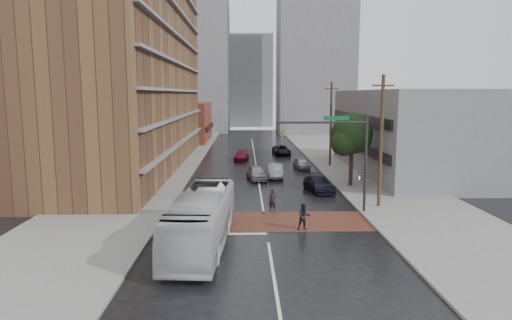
{
  "coord_description": "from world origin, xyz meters",
  "views": [
    {
      "loc": [
        -1.34,
        -29.56,
        8.58
      ],
      "look_at": [
        -0.49,
        5.49,
        3.5
      ],
      "focal_mm": 32.0,
      "sensor_mm": 36.0,
      "label": 1
    }
  ],
  "objects_px": {
    "car_travel_a": "(256,173)",
    "suv_travel": "(281,150)",
    "transit_bus": "(202,219)",
    "pedestrian_b": "(304,217)",
    "car_parked_near": "(319,185)",
    "car_travel_c": "(241,156)",
    "car_parked_far": "(301,163)",
    "pedestrian_a": "(273,201)",
    "car_travel_b": "(275,171)",
    "car_parked_mid": "(319,184)"
  },
  "relations": [
    {
      "from": "car_parked_mid",
      "to": "car_parked_far",
      "type": "height_order",
      "value": "car_parked_mid"
    },
    {
      "from": "car_travel_a",
      "to": "car_travel_c",
      "type": "distance_m",
      "value": 13.79
    },
    {
      "from": "car_travel_c",
      "to": "car_parked_mid",
      "type": "relative_size",
      "value": 0.87
    },
    {
      "from": "car_parked_near",
      "to": "car_parked_far",
      "type": "xyz_separation_m",
      "value": [
        0.0,
        12.53,
        -0.01
      ]
    },
    {
      "from": "pedestrian_b",
      "to": "car_travel_a",
      "type": "distance_m",
      "value": 17.37
    },
    {
      "from": "pedestrian_a",
      "to": "pedestrian_b",
      "type": "distance_m",
      "value": 4.82
    },
    {
      "from": "car_travel_a",
      "to": "pedestrian_b",
      "type": "bearing_deg",
      "value": -90.06
    },
    {
      "from": "car_travel_a",
      "to": "car_parked_near",
      "type": "height_order",
      "value": "car_travel_a"
    },
    {
      "from": "car_parked_near",
      "to": "car_parked_far",
      "type": "bearing_deg",
      "value": 83.2
    },
    {
      "from": "transit_bus",
      "to": "suv_travel",
      "type": "relative_size",
      "value": 2.38
    },
    {
      "from": "car_parked_mid",
      "to": "car_parked_far",
      "type": "bearing_deg",
      "value": 79.76
    },
    {
      "from": "car_travel_a",
      "to": "suv_travel",
      "type": "xyz_separation_m",
      "value": [
        4.04,
        19.07,
        -0.05
      ]
    },
    {
      "from": "car_travel_b",
      "to": "car_parked_far",
      "type": "relative_size",
      "value": 1.2
    },
    {
      "from": "pedestrian_a",
      "to": "car_parked_near",
      "type": "bearing_deg",
      "value": 73.84
    },
    {
      "from": "pedestrian_a",
      "to": "car_parked_far",
      "type": "distance_m",
      "value": 20.05
    },
    {
      "from": "car_travel_c",
      "to": "car_parked_mid",
      "type": "height_order",
      "value": "car_parked_mid"
    },
    {
      "from": "car_travel_c",
      "to": "car_parked_far",
      "type": "distance_m",
      "value": 9.79
    },
    {
      "from": "car_parked_mid",
      "to": "car_travel_c",
      "type": "bearing_deg",
      "value": 99.65
    },
    {
      "from": "pedestrian_b",
      "to": "car_parked_far",
      "type": "relative_size",
      "value": 0.48
    },
    {
      "from": "transit_bus",
      "to": "car_travel_c",
      "type": "relative_size",
      "value": 2.8
    },
    {
      "from": "pedestrian_a",
      "to": "car_travel_c",
      "type": "height_order",
      "value": "pedestrian_a"
    },
    {
      "from": "transit_bus",
      "to": "car_parked_far",
      "type": "bearing_deg",
      "value": 75.45
    },
    {
      "from": "transit_bus",
      "to": "pedestrian_b",
      "type": "distance_m",
      "value": 6.93
    },
    {
      "from": "car_travel_c",
      "to": "suv_travel",
      "type": "distance_m",
      "value": 7.8
    },
    {
      "from": "car_travel_a",
      "to": "transit_bus",
      "type": "bearing_deg",
      "value": -108.7
    },
    {
      "from": "car_travel_a",
      "to": "car_parked_far",
      "type": "distance_m",
      "value": 8.72
    },
    {
      "from": "car_parked_near",
      "to": "car_parked_mid",
      "type": "bearing_deg",
      "value": 0.0
    },
    {
      "from": "pedestrian_b",
      "to": "car_travel_b",
      "type": "xyz_separation_m",
      "value": [
        -0.62,
        18.28,
        -0.15
      ]
    },
    {
      "from": "pedestrian_a",
      "to": "car_travel_b",
      "type": "distance_m",
      "value": 13.83
    },
    {
      "from": "transit_bus",
      "to": "car_travel_b",
      "type": "height_order",
      "value": "transit_bus"
    },
    {
      "from": "transit_bus",
      "to": "car_parked_near",
      "type": "distance_m",
      "value": 17.12
    },
    {
      "from": "car_travel_a",
      "to": "car_parked_near",
      "type": "relative_size",
      "value": 1.1
    },
    {
      "from": "transit_bus",
      "to": "pedestrian_b",
      "type": "xyz_separation_m",
      "value": [
        6.18,
        3.04,
        -0.71
      ]
    },
    {
      "from": "transit_bus",
      "to": "pedestrian_b",
      "type": "height_order",
      "value": "transit_bus"
    },
    {
      "from": "car_parked_mid",
      "to": "transit_bus",
      "type": "bearing_deg",
      "value": -131.96
    },
    {
      "from": "car_travel_b",
      "to": "car_parked_far",
      "type": "bearing_deg",
      "value": 60.38
    },
    {
      "from": "car_travel_a",
      "to": "car_travel_c",
      "type": "bearing_deg",
      "value": 88.1
    },
    {
      "from": "pedestrian_b",
      "to": "transit_bus",
      "type": "bearing_deg",
      "value": -160.59
    },
    {
      "from": "car_travel_c",
      "to": "car_travel_a",
      "type": "bearing_deg",
      "value": -75.82
    },
    {
      "from": "car_travel_a",
      "to": "car_travel_c",
      "type": "xyz_separation_m",
      "value": [
        -1.61,
        13.69,
        -0.13
      ]
    },
    {
      "from": "pedestrian_a",
      "to": "transit_bus",
      "type": "bearing_deg",
      "value": -103.86
    },
    {
      "from": "car_travel_b",
      "to": "car_parked_near",
      "type": "xyz_separation_m",
      "value": [
        3.43,
        -6.78,
        -0.09
      ]
    },
    {
      "from": "car_travel_c",
      "to": "car_travel_b",
      "type": "bearing_deg",
      "value": -66.66
    },
    {
      "from": "car_parked_far",
      "to": "car_travel_c",
      "type": "bearing_deg",
      "value": 128.21
    },
    {
      "from": "suv_travel",
      "to": "car_parked_far",
      "type": "distance_m",
      "value": 12.29
    },
    {
      "from": "transit_bus",
      "to": "car_travel_b",
      "type": "bearing_deg",
      "value": 79.19
    },
    {
      "from": "pedestrian_b",
      "to": "suv_travel",
      "type": "xyz_separation_m",
      "value": [
        1.45,
        36.25,
        -0.2
      ]
    },
    {
      "from": "pedestrian_a",
      "to": "car_travel_a",
      "type": "distance_m",
      "value": 12.71
    },
    {
      "from": "pedestrian_a",
      "to": "car_parked_near",
      "type": "distance_m",
      "value": 8.34
    },
    {
      "from": "pedestrian_a",
      "to": "pedestrian_b",
      "type": "relative_size",
      "value": 0.98
    }
  ]
}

